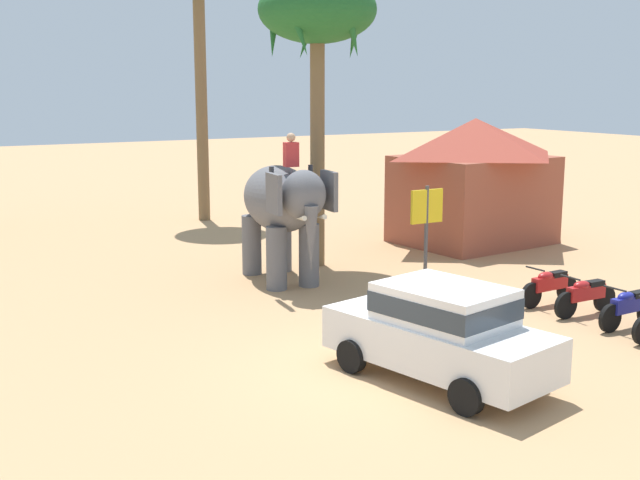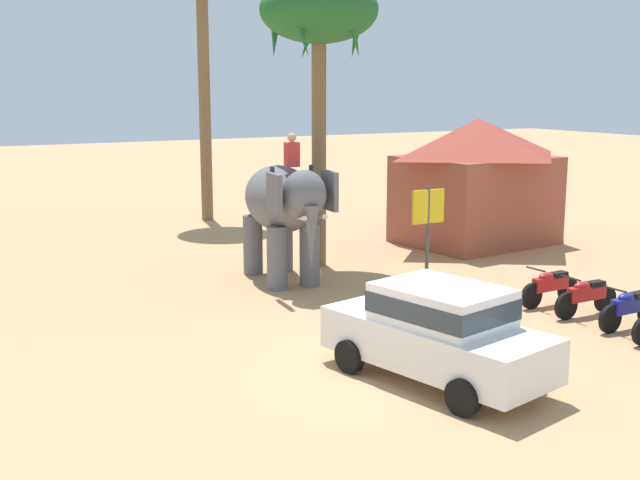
{
  "view_description": "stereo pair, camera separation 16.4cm",
  "coord_description": "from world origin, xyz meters",
  "px_view_note": "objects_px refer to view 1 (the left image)",
  "views": [
    {
      "loc": [
        -7.71,
        -11.24,
        5.04
      ],
      "look_at": [
        1.03,
        4.26,
        1.6
      ],
      "focal_mm": 45.21,
      "sensor_mm": 36.0,
      "label": 1
    },
    {
      "loc": [
        -7.56,
        -11.32,
        5.04
      ],
      "look_at": [
        1.03,
        4.26,
        1.6
      ],
      "focal_mm": 45.21,
      "sensor_mm": 36.0,
      "label": 2
    }
  ],
  "objects_px": {
    "palm_tree_far_back": "(317,18)",
    "roadside_hut": "(474,177)",
    "elephant_with_mahout": "(283,206)",
    "motorcycle_far_in_row": "(586,295)",
    "motorcycle_fourth_in_row": "(630,307)",
    "motorcycle_end_of_row": "(549,285)",
    "car_sedan_foreground": "(441,329)",
    "signboard_yellow": "(427,212)"
  },
  "relations": [
    {
      "from": "elephant_with_mahout",
      "to": "signboard_yellow",
      "type": "relative_size",
      "value": 1.64
    },
    {
      "from": "palm_tree_far_back",
      "to": "roadside_hut",
      "type": "bearing_deg",
      "value": 4.34
    },
    {
      "from": "motorcycle_end_of_row",
      "to": "signboard_yellow",
      "type": "height_order",
      "value": "signboard_yellow"
    },
    {
      "from": "signboard_yellow",
      "to": "palm_tree_far_back",
      "type": "bearing_deg",
      "value": 130.2
    },
    {
      "from": "car_sedan_foreground",
      "to": "motorcycle_fourth_in_row",
      "type": "distance_m",
      "value": 5.41
    },
    {
      "from": "car_sedan_foreground",
      "to": "motorcycle_far_in_row",
      "type": "bearing_deg",
      "value": 17.05
    },
    {
      "from": "car_sedan_foreground",
      "to": "elephant_with_mahout",
      "type": "relative_size",
      "value": 1.11
    },
    {
      "from": "car_sedan_foreground",
      "to": "signboard_yellow",
      "type": "distance_m",
      "value": 8.08
    },
    {
      "from": "motorcycle_fourth_in_row",
      "to": "palm_tree_far_back",
      "type": "relative_size",
      "value": 0.23
    },
    {
      "from": "palm_tree_far_back",
      "to": "signboard_yellow",
      "type": "bearing_deg",
      "value": -49.8
    },
    {
      "from": "elephant_with_mahout",
      "to": "roadside_hut",
      "type": "bearing_deg",
      "value": 12.63
    },
    {
      "from": "motorcycle_far_in_row",
      "to": "palm_tree_far_back",
      "type": "distance_m",
      "value": 10.06
    },
    {
      "from": "palm_tree_far_back",
      "to": "motorcycle_end_of_row",
      "type": "bearing_deg",
      "value": -67.21
    },
    {
      "from": "car_sedan_foreground",
      "to": "motorcycle_fourth_in_row",
      "type": "relative_size",
      "value": 2.43
    },
    {
      "from": "motorcycle_far_in_row",
      "to": "palm_tree_far_back",
      "type": "bearing_deg",
      "value": 110.22
    },
    {
      "from": "elephant_with_mahout",
      "to": "roadside_hut",
      "type": "distance_m",
      "value": 7.92
    },
    {
      "from": "elephant_with_mahout",
      "to": "roadside_hut",
      "type": "xyz_separation_m",
      "value": [
        7.73,
        1.73,
        0.13
      ]
    },
    {
      "from": "motorcycle_end_of_row",
      "to": "roadside_hut",
      "type": "relative_size",
      "value": 0.33
    },
    {
      "from": "motorcycle_far_in_row",
      "to": "roadside_hut",
      "type": "relative_size",
      "value": 0.33
    },
    {
      "from": "palm_tree_far_back",
      "to": "roadside_hut",
      "type": "height_order",
      "value": "palm_tree_far_back"
    },
    {
      "from": "elephant_with_mahout",
      "to": "motorcycle_far_in_row",
      "type": "xyz_separation_m",
      "value": [
        4.44,
        -6.06,
        -1.53
      ]
    },
    {
      "from": "roadside_hut",
      "to": "motorcycle_fourth_in_row",
      "type": "bearing_deg",
      "value": -109.84
    },
    {
      "from": "motorcycle_far_in_row",
      "to": "motorcycle_end_of_row",
      "type": "distance_m",
      "value": 1.04
    },
    {
      "from": "motorcycle_fourth_in_row",
      "to": "roadside_hut",
      "type": "height_order",
      "value": "roadside_hut"
    },
    {
      "from": "motorcycle_end_of_row",
      "to": "palm_tree_far_back",
      "type": "xyz_separation_m",
      "value": [
        -2.65,
        6.3,
        6.33
      ]
    },
    {
      "from": "car_sedan_foreground",
      "to": "elephant_with_mahout",
      "type": "bearing_deg",
      "value": 83.6
    },
    {
      "from": "motorcycle_fourth_in_row",
      "to": "palm_tree_far_back",
      "type": "xyz_separation_m",
      "value": [
        -2.77,
        8.47,
        6.33
      ]
    },
    {
      "from": "car_sedan_foreground",
      "to": "motorcycle_far_in_row",
      "type": "height_order",
      "value": "car_sedan_foreground"
    },
    {
      "from": "elephant_with_mahout",
      "to": "palm_tree_far_back",
      "type": "height_order",
      "value": "palm_tree_far_back"
    },
    {
      "from": "motorcycle_fourth_in_row",
      "to": "motorcycle_end_of_row",
      "type": "relative_size",
      "value": 1.0
    },
    {
      "from": "car_sedan_foreground",
      "to": "palm_tree_far_back",
      "type": "distance_m",
      "value": 11.03
    },
    {
      "from": "palm_tree_far_back",
      "to": "signboard_yellow",
      "type": "distance_m",
      "value": 5.98
    },
    {
      "from": "palm_tree_far_back",
      "to": "roadside_hut",
      "type": "relative_size",
      "value": 1.47
    },
    {
      "from": "palm_tree_far_back",
      "to": "signboard_yellow",
      "type": "xyz_separation_m",
      "value": [
        2.01,
        -2.38,
        -5.11
      ]
    },
    {
      "from": "motorcycle_far_in_row",
      "to": "car_sedan_foreground",
      "type": "bearing_deg",
      "value": -162.95
    },
    {
      "from": "elephant_with_mahout",
      "to": "palm_tree_far_back",
      "type": "xyz_separation_m",
      "value": [
        1.74,
        1.28,
        4.8
      ]
    },
    {
      "from": "elephant_with_mahout",
      "to": "roadside_hut",
      "type": "relative_size",
      "value": 0.73
    },
    {
      "from": "motorcycle_end_of_row",
      "to": "roadside_hut",
      "type": "height_order",
      "value": "roadside_hut"
    },
    {
      "from": "elephant_with_mahout",
      "to": "motorcycle_fourth_in_row",
      "type": "distance_m",
      "value": 8.63
    },
    {
      "from": "motorcycle_fourth_in_row",
      "to": "palm_tree_far_back",
      "type": "bearing_deg",
      "value": 108.11
    },
    {
      "from": "car_sedan_foreground",
      "to": "elephant_with_mahout",
      "type": "height_order",
      "value": "elephant_with_mahout"
    },
    {
      "from": "palm_tree_far_back",
      "to": "motorcycle_fourth_in_row",
      "type": "bearing_deg",
      "value": -71.89
    }
  ]
}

